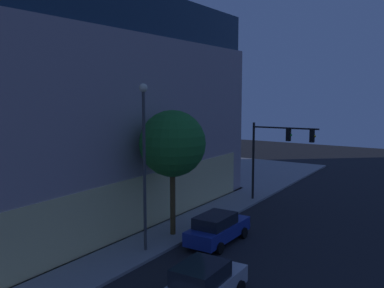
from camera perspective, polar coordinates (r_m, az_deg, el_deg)
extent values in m
cube|color=#F6E192|center=(24.03, -10.26, -8.86)|extent=(27.49, 0.60, 3.26)
cylinder|color=black|center=(32.56, 8.31, -2.27)|extent=(0.18, 0.18, 5.90)
cylinder|color=black|center=(31.51, 12.56, 2.13)|extent=(0.50, 4.85, 0.12)
cube|color=black|center=(31.49, 12.96, 1.21)|extent=(0.34, 0.34, 0.90)
sphere|color=green|center=(31.44, 13.27, 1.19)|extent=(0.18, 0.18, 0.18)
cube|color=black|center=(31.09, 15.98, 1.04)|extent=(0.34, 0.34, 0.90)
sphere|color=yellow|center=(31.05, 16.31, 1.02)|extent=(0.18, 0.18, 0.18)
cylinder|color=#414141|center=(21.59, -6.47, -3.81)|extent=(0.16, 0.16, 8.24)
sphere|color=#F9EFC6|center=(21.22, -6.63, 7.59)|extent=(0.44, 0.44, 0.44)
cylinder|color=#513D1E|center=(24.39, -2.63, -7.89)|extent=(0.31, 0.31, 3.78)
sphere|color=#237229|center=(23.75, -2.67, 0.08)|extent=(3.79, 3.79, 3.79)
cube|color=#B7BABF|center=(17.44, 1.73, -18.86)|extent=(4.24, 1.88, 0.72)
cube|color=black|center=(16.89, 1.18, -17.13)|extent=(2.18, 1.66, 0.68)
cube|color=#F9F4CC|center=(19.31, 3.45, -16.21)|extent=(0.12, 0.20, 0.12)
cube|color=#F9F4CC|center=(18.87, 6.48, -16.82)|extent=(0.12, 0.20, 0.12)
cylinder|color=black|center=(19.02, 1.31, -17.76)|extent=(0.67, 0.25, 0.67)
cylinder|color=black|center=(18.26, 6.49, -18.91)|extent=(0.67, 0.25, 0.67)
cube|color=navy|center=(23.85, 3.58, -11.65)|extent=(4.59, 1.76, 0.75)
cube|color=black|center=(23.36, 3.18, -10.30)|extent=(2.46, 1.58, 0.61)
cube|color=#F9F4CC|center=(25.97, 5.01, -10.10)|extent=(0.12, 0.20, 0.12)
cube|color=#F9F4CC|center=(25.52, 7.13, -10.43)|extent=(0.12, 0.20, 0.12)
cylinder|color=black|center=(25.55, 3.42, -11.25)|extent=(0.61, 0.24, 0.61)
cylinder|color=black|center=(24.79, 7.02, -11.87)|extent=(0.61, 0.24, 0.61)
cylinder|color=black|center=(23.25, -0.11, -13.11)|extent=(0.61, 0.24, 0.61)
cylinder|color=black|center=(22.41, 3.76, -13.92)|extent=(0.61, 0.24, 0.61)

